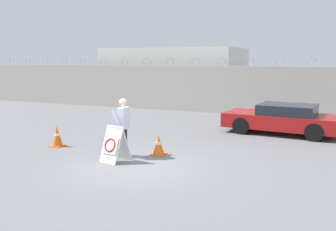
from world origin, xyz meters
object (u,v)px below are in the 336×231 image
Objects in this scene: traffic_cone_mid at (158,145)px; parked_car_rear_sedan at (283,119)px; barricade_sign at (114,144)px; security_guard at (123,124)px; traffic_cone_near at (57,136)px.

parked_car_rear_sedan is (3.16, 5.00, 0.30)m from traffic_cone_mid.
barricade_sign is at bearing 62.77° from parked_car_rear_sedan.
security_guard is 2.86m from traffic_cone_near.
parked_car_rear_sedan is at bearing 57.69° from traffic_cone_mid.
security_guard is at bearing 105.92° from barricade_sign.
parked_car_rear_sedan is (4.02, 6.22, 0.09)m from barricade_sign.
barricade_sign is 7.41m from parked_car_rear_sedan.
security_guard is 1.29m from traffic_cone_mid.
parked_car_rear_sedan reaches higher than barricade_sign.
traffic_cone_near reaches higher than traffic_cone_mid.
traffic_cone_near is 0.15× the size of parked_car_rear_sedan.
parked_car_rear_sedan reaches higher than traffic_cone_mid.
parked_car_rear_sedan is at bearing 37.98° from traffic_cone_near.
parked_car_rear_sedan reaches higher than traffic_cone_near.
barricade_sign is 0.58× the size of security_guard.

